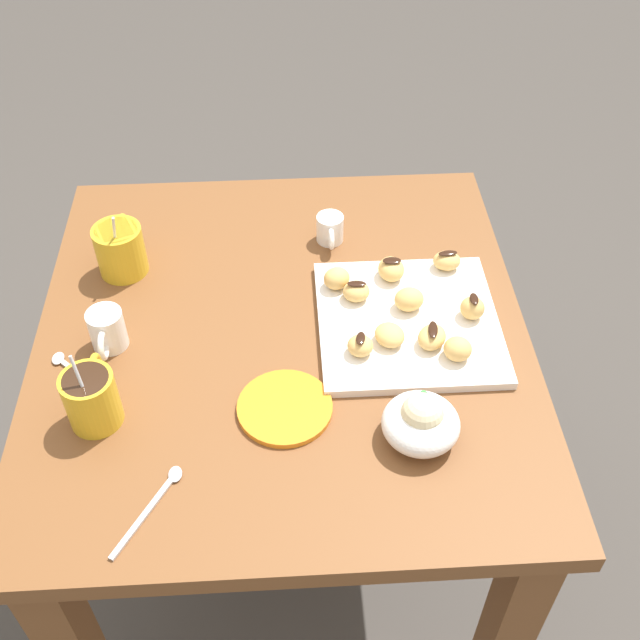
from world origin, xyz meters
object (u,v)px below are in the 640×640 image
object	(u,v)px
beignet_0	(360,346)
beignet_5	(458,349)
coffee_mug_mustard_left	(91,397)
chocolate_sauce_pitcher	(330,228)
saucer_orange_left	(283,408)
dining_table	(285,384)
beignet_4	(337,278)
beignet_6	(447,261)
beignet_2	(356,291)
beignet_3	(472,306)
beignet_8	(391,269)
beignet_1	(409,299)
ice_cream_bowl	(421,421)
coffee_mug_mustard_right	(120,248)
pastry_plate_square	(408,320)
beignet_7	(390,335)
cream_pitcher_white	(107,329)

from	to	relation	value
beignet_0	beignet_5	bearing A→B (deg)	-96.81
coffee_mug_mustard_left	chocolate_sauce_pitcher	size ratio (longest dim) A/B	1.60
coffee_mug_mustard_left	saucer_orange_left	world-z (taller)	coffee_mug_mustard_left
dining_table	beignet_4	size ratio (longest dim) A/B	18.76
dining_table	beignet_6	bearing A→B (deg)	-67.08
coffee_mug_mustard_left	beignet_5	distance (m)	0.58
chocolate_sauce_pitcher	beignet_5	size ratio (longest dim) A/B	2.00
beignet_2	coffee_mug_mustard_left	bearing A→B (deg)	118.49
beignet_3	beignet_0	bearing A→B (deg)	111.28
beignet_2	chocolate_sauce_pitcher	bearing A→B (deg)	10.42
beignet_6	beignet_8	xyz separation A→B (m)	(-0.02, 0.10, 0.00)
saucer_orange_left	beignet_1	size ratio (longest dim) A/B	2.90
ice_cream_bowl	saucer_orange_left	bearing A→B (deg)	72.71
coffee_mug_mustard_left	beignet_5	xyz separation A→B (m)	(0.08, -0.57, -0.02)
dining_table	ice_cream_bowl	xyz separation A→B (m)	(-0.24, -0.20, 0.18)
saucer_orange_left	beignet_4	xyz separation A→B (m)	(0.26, -0.10, 0.03)
coffee_mug_mustard_right	pastry_plate_square	bearing A→B (deg)	-108.78
beignet_7	coffee_mug_mustard_right	bearing A→B (deg)	63.95
chocolate_sauce_pitcher	beignet_8	world-z (taller)	chocolate_sauce_pitcher
chocolate_sauce_pitcher	beignet_8	xyz separation A→B (m)	(-0.13, -0.10, 0.00)
beignet_3	beignet_6	distance (m)	0.13
pastry_plate_square	cream_pitcher_white	bearing A→B (deg)	92.48
coffee_mug_mustard_left	beignet_8	distance (m)	0.56
chocolate_sauce_pitcher	beignet_1	bearing A→B (deg)	-150.06
beignet_5	beignet_8	bearing A→B (deg)	22.62
beignet_0	beignet_5	distance (m)	0.16
beignet_4	beignet_1	bearing A→B (deg)	-117.15
beignet_5	beignet_8	size ratio (longest dim) A/B	0.83
coffee_mug_mustard_right	beignet_8	distance (m)	0.49
beignet_0	saucer_orange_left	bearing A→B (deg)	127.39
coffee_mug_mustard_left	beignet_6	distance (m)	0.67
dining_table	coffee_mug_mustard_left	distance (m)	0.39
pastry_plate_square	saucer_orange_left	bearing A→B (deg)	128.83
ice_cream_bowl	beignet_6	bearing A→B (deg)	-15.72
beignet_1	beignet_6	bearing A→B (deg)	-39.61
ice_cream_bowl	beignet_7	distance (m)	0.19
beignet_5	beignet_6	distance (m)	0.22
ice_cream_bowl	coffee_mug_mustard_left	bearing A→B (deg)	82.47
coffee_mug_mustard_right	beignet_4	distance (m)	0.40
beignet_2	beignet_6	size ratio (longest dim) A/B	0.95
coffee_mug_mustard_right	saucer_orange_left	world-z (taller)	coffee_mug_mustard_right
ice_cream_bowl	beignet_6	distance (m)	0.38
beignet_4	beignet_7	distance (m)	0.16
pastry_plate_square	beignet_5	bearing A→B (deg)	-145.62
dining_table	coffee_mug_mustard_right	world-z (taller)	coffee_mug_mustard_right
pastry_plate_square	beignet_4	distance (m)	0.15
beignet_2	beignet_8	xyz separation A→B (m)	(0.05, -0.07, 0.00)
beignet_5	beignet_8	world-z (taller)	same
beignet_4	beignet_7	size ratio (longest dim) A/B	0.89
coffee_mug_mustard_left	beignet_5	bearing A→B (deg)	-82.07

